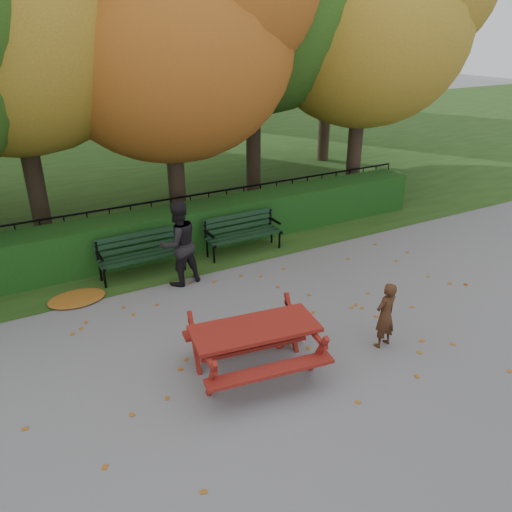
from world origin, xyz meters
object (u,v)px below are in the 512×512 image
bench_left (140,251)px  adult (178,244)px  picnic_table (255,337)px  tree_c (183,25)px  bench_right (242,230)px  tree_g (343,9)px  tree_e (380,15)px  bicycle (292,331)px  child (385,315)px

bench_left → adult: (0.56, -0.80, 0.36)m
picnic_table → tree_c: bearing=83.8°
bench_left → bench_right: bearing=0.0°
tree_g → tree_e: bearing=-114.4°
tree_g → bench_right: (-7.23, -6.06, -4.85)m
tree_e → tree_g: (1.81, 3.99, 0.29)m
tree_c → picnic_table: size_ratio=3.87×
bicycle → adult: bearing=0.7°
adult → tree_c: bearing=-127.2°
child → bicycle: 1.53m
picnic_table → bicycle: picnic_table is taller
bicycle → tree_e: bearing=-63.7°
tree_e → bench_left: 9.29m
bench_right → picnic_table: size_ratio=0.87×
child → adult: bearing=-67.9°
tree_e → bench_right: 7.38m
tree_g → child: (-6.99, -10.56, -4.80)m
bench_left → bicycle: size_ratio=2.23×
picnic_table → tree_e: bearing=48.3°
bench_right → bicycle: size_ratio=2.23×
bench_left → child: size_ratio=1.57×
bench_right → bicycle: 3.83m
adult → bench_left: bearing=-65.0°
bench_left → picnic_table: size_ratio=0.87×
tree_e → adult: 8.87m
tree_e → bench_right: tree_e is taller
bench_left → bicycle: (1.40, -3.69, -0.31)m
bench_left → adult: 1.04m
tree_e → bench_left: size_ratio=4.53×
tree_e → child: tree_e is taller
tree_g → picnic_table: size_ratio=4.14×
tree_e → adult: tree_e is taller
tree_c → child: (0.51, -6.76, -4.25)m
bicycle → tree_g: bearing=-55.8°
child → picnic_table: bearing=-18.2°
tree_e → child: 9.50m
tree_e → picnic_table: size_ratio=3.94×
tree_c → bench_right: bearing=-83.3°
bench_left → tree_c: bearing=46.6°
adult → bicycle: size_ratio=2.17×
bench_left → bicycle: 3.96m
tree_g → picnic_table: tree_g is taller
tree_e → picnic_table: (-7.34, -6.15, -4.46)m
tree_c → tree_g: 8.43m
child → adult: adult is taller
tree_c → bench_left: bearing=-133.4°
picnic_table → bicycle: 1.09m
tree_c → picnic_table: (-1.66, -6.34, -4.20)m
tree_c → adult: 5.24m
adult → bicycle: (0.85, -2.89, -0.66)m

